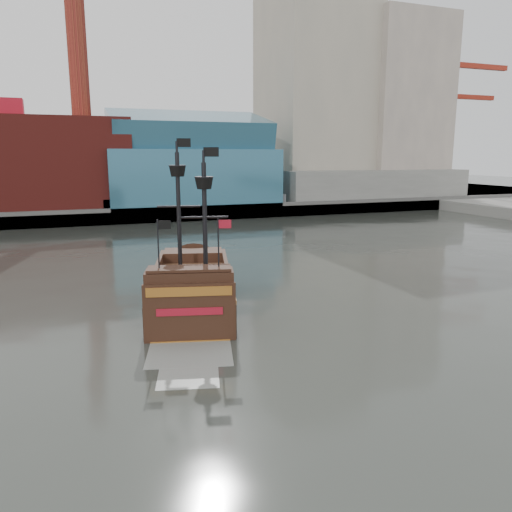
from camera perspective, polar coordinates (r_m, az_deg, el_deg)
name	(u,v)px	position (r m, az deg, el deg)	size (l,w,h in m)	color
ground	(321,382)	(25.83, 7.49, -14.05)	(400.00, 400.00, 0.00)	#262824
promenade_far	(123,202)	(113.47, -14.94, 6.02)	(220.00, 60.00, 2.00)	slate
seawall	(142,215)	(84.29, -12.87, 4.55)	(220.00, 1.00, 2.60)	#4C4C49
skyline	(148,86)	(107.15, -12.28, 18.48)	(149.00, 45.00, 62.00)	brown
crane_a	(450,122)	(136.49, 21.27, 14.13)	(22.50, 4.00, 32.25)	slate
crane_b	(451,138)	(150.17, 21.39, 12.46)	(19.10, 4.00, 26.25)	slate
pirate_ship	(192,293)	(36.82, -7.29, -4.19)	(9.48, 18.33, 13.16)	black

